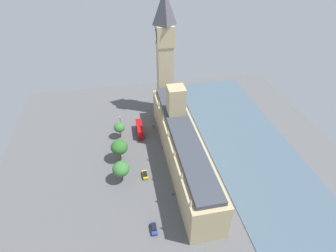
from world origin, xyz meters
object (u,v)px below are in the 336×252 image
Objects in this scene: plane_tree_by_river_gate at (119,128)px; double_decker_bus_kerbside at (140,129)px; car_yellow_cab_corner at (145,175)px; parliament_building at (182,145)px; car_blue_midblock at (154,228)px; plane_tree_far_end at (119,147)px; clock_tower at (165,54)px; street_lamp_near_tower at (120,119)px; pedestrian_leading at (153,126)px; pedestrian_opposite_hall at (154,126)px; pedestrian_trailing at (173,193)px; plane_tree_under_trees at (121,169)px.

double_decker_bus_kerbside is at bearing -173.40° from plane_tree_by_river_gate.
double_decker_bus_kerbside reaches higher than car_yellow_cab_corner.
parliament_building is 33.71m from car_blue_midblock.
parliament_building is 24.59m from plane_tree_far_end.
plane_tree_far_end reaches higher than plane_tree_by_river_gate.
parliament_building is 25.82m from double_decker_bus_kerbside.
street_lamp_near_tower is at bearing 22.66° from clock_tower.
pedestrian_leading is at bearing -152.62° from double_decker_bus_kerbside.
plane_tree_far_end is (8.54, -10.82, 5.89)m from car_yellow_cab_corner.
plane_tree_by_river_gate is (23.35, -19.58, -2.71)m from parliament_building.
parliament_building reaches higher than car_blue_midblock.
clock_tower reaches higher than plane_tree_by_river_gate.
plane_tree_by_river_gate is (8.84, 1.02, 2.92)m from double_decker_bus_kerbside.
clock_tower is 33.35m from pedestrian_opposite_hall.
parliament_building is 36.46m from street_lamp_near_tower.
pedestrian_trailing is (-0.73, 40.59, 0.01)m from pedestrian_leading.
double_decker_bus_kerbside reaches higher than pedestrian_leading.
double_decker_bus_kerbside is at bearing -109.63° from plane_tree_under_trees.
street_lamp_near_tower is (-0.61, -8.61, -1.56)m from plane_tree_by_river_gate.
pedestrian_opposite_hall is at bearing -97.71° from car_blue_midblock.
car_blue_midblock is at bearing 103.85° from plane_tree_far_end.
pedestrian_leading reaches higher than pedestrian_opposite_hall.
clock_tower reaches higher than street_lamp_near_tower.
street_lamp_near_tower is (14.95, -4.16, 3.30)m from pedestrian_leading.
pedestrian_leading is (-6.72, -3.42, -1.93)m from double_decker_bus_kerbside.
parliament_building is at bearing 19.56° from car_yellow_cab_corner.
pedestrian_opposite_hall is at bearing -118.43° from plane_tree_under_trees.
plane_tree_under_trees is (24.13, 6.38, -2.20)m from parliament_building.
car_blue_midblock is at bearing 110.51° from plane_tree_under_trees.
plane_tree_far_end reaches higher than car_blue_midblock.
pedestrian_trailing is 39.94m from plane_tree_by_river_gate.
pedestrian_leading is 0.16× the size of plane_tree_far_end.
car_blue_midblock reaches higher than pedestrian_leading.
parliament_building reaches higher than plane_tree_by_river_gate.
parliament_building reaches higher than car_yellow_cab_corner.
car_blue_midblock is 35.34m from plane_tree_far_end.
pedestrian_opposite_hall is 26.17m from plane_tree_far_end.
plane_tree_under_trees is 34.66m from street_lamp_near_tower.
clock_tower is at bearing 68.64° from car_yellow_cab_corner.
car_blue_midblock is 49.30m from plane_tree_by_river_gate.
double_decker_bus_kerbside is 7.78m from pedestrian_leading.
pedestrian_trailing is at bearing -124.01° from car_blue_midblock.
car_blue_midblock is 53.51m from pedestrian_leading.
plane_tree_under_trees is at bearing -68.46° from car_blue_midblock.
street_lamp_near_tower is at bearing 118.04° from pedestrian_leading.
street_lamp_near_tower reaches higher than car_blue_midblock.
car_yellow_cab_corner is (16.05, 43.80, -29.14)m from clock_tower.
pedestrian_leading is 0.98× the size of pedestrian_trailing.
plane_tree_by_river_gate is 0.88× the size of plane_tree_under_trees.
car_yellow_cab_corner reaches higher than pedestrian_leading.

